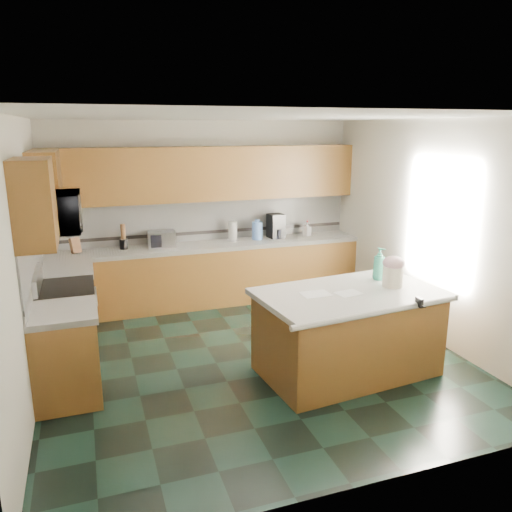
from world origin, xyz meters
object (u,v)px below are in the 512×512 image
island_base (347,335)px  coffee_maker (276,226)px  soap_bottle_island (379,264)px  knife_block (75,245)px  treat_jar (393,276)px  island_top (349,294)px  toaster_oven (162,239)px

island_base → coffee_maker: (0.23, 2.73, 0.68)m
soap_bottle_island → knife_block: size_ratio=1.72×
treat_jar → island_top: bearing=168.3°
island_top → knife_block: size_ratio=8.94×
treat_jar → knife_block: treat_jar is taller
soap_bottle_island → island_top: bearing=-175.6°
toaster_oven → treat_jar: bearing=-48.4°
treat_jar → soap_bottle_island: size_ratio=0.62×
soap_bottle_island → toaster_oven: bearing=107.2°
island_base → coffee_maker: 2.82m
island_base → island_top: island_top is taller
knife_block → coffee_maker: bearing=-22.8°
treat_jar → knife_block: (-3.25, 2.70, -0.01)m
island_top → treat_jar: size_ratio=8.38×
treat_jar → coffee_maker: (-0.29, 2.73, 0.07)m
soap_bottle_island → toaster_oven: size_ratio=0.95×
treat_jar → toaster_oven: 3.40m
toaster_oven → island_base: bearing=-56.2°
soap_bottle_island → treat_jar: bearing=-113.3°
toaster_oven → coffee_maker: coffee_maker is taller
soap_bottle_island → knife_block: bearing=119.9°
soap_bottle_island → toaster_oven: soap_bottle_island is taller
treat_jar → toaster_oven: (-2.07, 2.70, -0.00)m
toaster_oven → soap_bottle_island: bearing=-45.5°
treat_jar → coffee_maker: bearing=83.9°
island_base → soap_bottle_island: bearing=22.0°
island_top → treat_jar: bearing=-5.3°
knife_block → island_base: bearing=-68.1°
island_base → soap_bottle_island: 0.90m
island_base → treat_jar: 0.80m
treat_jar → coffee_maker: 2.74m
island_base → treat_jar: bearing=-5.3°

